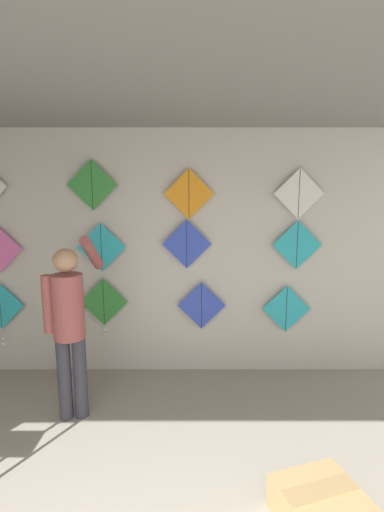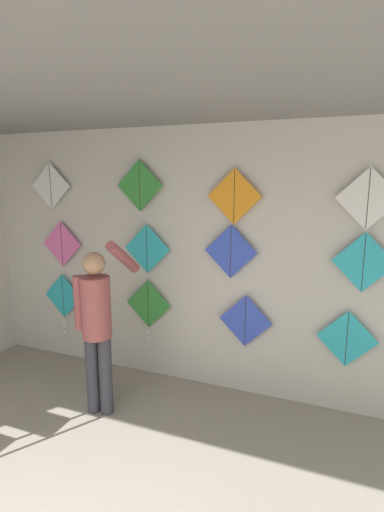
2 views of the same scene
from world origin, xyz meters
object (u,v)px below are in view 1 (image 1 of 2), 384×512
(kite_6, at_px, (186,244))
(kite_9, at_px, (91,185))
(kite_3, at_px, (285,309))
(kite_7, at_px, (296,245))
(cardboard_box, at_px, (318,506))
(kite_1, at_px, (103,304))
(kite_5, at_px, (100,247))
(shopkeeper, at_px, (68,318))
(kite_2, at_px, (201,306))
(kite_11, at_px, (298,194))
(kite_10, at_px, (188,194))

(kite_6, xyz_separation_m, kite_9, (-1.03, 0.00, 0.65))
(kite_3, relative_size, kite_7, 1.00)
(cardboard_box, xyz_separation_m, kite_1, (-1.82, 1.93, 0.72))
(kite_5, xyz_separation_m, kite_6, (0.96, 0.00, 0.04))
(kite_7, bearing_deg, kite_1, -179.98)
(shopkeeper, distance_m, kite_2, 1.49)
(kite_7, xyz_separation_m, kite_9, (-2.27, 0.00, 0.66))
(kite_9, xyz_separation_m, kite_11, (2.27, 0.00, -0.09))
(cardboard_box, relative_size, kite_3, 1.11)
(kite_5, height_order, kite_7, kite_7)
(kite_5, xyz_separation_m, kite_7, (2.20, 0.00, 0.03))
(kite_1, bearing_deg, kite_9, 179.46)
(kite_3, xyz_separation_m, kite_5, (-2.11, 0.00, 0.72))
(shopkeeper, height_order, kite_11, kite_11)
(kite_1, bearing_deg, shopkeeper, -96.27)
(kite_3, height_order, kite_11, kite_11)
(kite_2, distance_m, kite_5, 1.32)
(kite_2, relative_size, kite_9, 1.00)
(shopkeeper, bearing_deg, kite_5, 73.32)
(kite_1, height_order, kite_2, kite_1)
(kite_2, bearing_deg, kite_1, -179.97)
(kite_1, xyz_separation_m, kite_9, (-0.07, 0.00, 1.35))
(shopkeeper, height_order, kite_10, kite_10)
(kite_6, bearing_deg, kite_10, 0.00)
(kite_11, bearing_deg, kite_1, -179.98)
(kite_3, bearing_deg, kite_1, -179.98)
(shopkeeper, height_order, kite_7, kite_7)
(kite_7, distance_m, kite_9, 2.37)
(kite_1, bearing_deg, cardboard_box, -46.64)
(kite_1, xyz_separation_m, kite_3, (2.11, 0.00, -0.06))
(cardboard_box, height_order, kite_3, kite_3)
(cardboard_box, xyz_separation_m, kite_10, (-0.84, 1.93, 1.98))
(cardboard_box, bearing_deg, kite_6, 114.09)
(cardboard_box, xyz_separation_m, kite_2, (-0.69, 1.93, 0.71))
(shopkeeper, relative_size, kite_1, 2.48)
(kite_11, bearing_deg, kite_2, 180.00)
(kite_1, distance_m, kite_10, 1.59)
(kite_1, relative_size, kite_2, 1.25)
(kite_2, height_order, kite_11, kite_11)
(shopkeeper, xyz_separation_m, kite_10, (1.08, 0.84, 1.13))
(kite_1, height_order, kite_3, kite_1)
(shopkeeper, bearing_deg, kite_9, 78.25)
(kite_2, distance_m, kite_3, 0.98)
(kite_3, distance_m, kite_10, 1.73)
(kite_2, height_order, kite_5, kite_5)
(kite_2, xyz_separation_m, kite_11, (1.06, 0.00, 1.27))
(shopkeeper, height_order, kite_5, kite_5)
(kite_5, bearing_deg, kite_2, 0.00)
(kite_5, relative_size, kite_11, 1.00)
(kite_7, bearing_deg, kite_3, 180.00)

